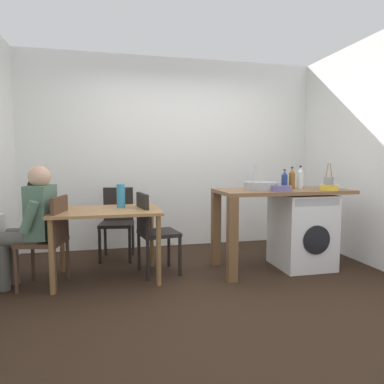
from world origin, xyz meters
name	(u,v)px	position (x,y,z in m)	size (l,w,h in m)	color
ground_plane	(203,286)	(0.00, 0.00, 0.00)	(5.46, 5.46, 0.00)	black
wall_back	(173,154)	(0.00, 1.75, 1.35)	(4.60, 0.10, 2.70)	white
dining_table	(107,219)	(-0.93, 0.46, 0.64)	(1.10, 0.76, 0.74)	#9E7042
chair_person_seat	(50,236)	(-1.47, 0.34, 0.51)	(0.47, 0.47, 0.90)	#4C3323
chair_opposite	(152,229)	(-0.45, 0.49, 0.51)	(0.47, 0.47, 0.90)	black
chair_spare_by_wall	(117,219)	(-0.82, 1.23, 0.51)	(0.46, 0.46, 0.90)	black
seated_person	(32,220)	(-1.63, 0.37, 0.67)	(0.54, 0.54, 1.20)	#595651
kitchen_counter	(265,204)	(0.82, 0.37, 0.76)	(1.50, 0.68, 0.92)	brown
washing_machine	(302,231)	(1.29, 0.37, 0.43)	(0.60, 0.61, 0.86)	white
sink_basin	(261,186)	(0.76, 0.37, 0.97)	(0.38, 0.38, 0.09)	#9EA0A5
tap	(255,177)	(0.76, 0.55, 1.06)	(0.02, 0.02, 0.28)	#B2B2B7
bottle_tall_green	(284,180)	(1.09, 0.45, 1.02)	(0.07, 0.07, 0.23)	navy
bottle_squat_brown	(292,179)	(1.19, 0.46, 1.04)	(0.07, 0.07, 0.26)	brown
bottle_clear_small	(300,178)	(1.30, 0.45, 1.04)	(0.07, 0.07, 0.27)	silver
mixing_bowl	(282,188)	(0.91, 0.17, 0.95)	(0.22, 0.22, 0.06)	slate
utensil_crock	(329,182)	(1.66, 0.42, 0.99)	(0.11, 0.11, 0.30)	gray
colander	(329,188)	(1.48, 0.15, 0.95)	(0.20, 0.20, 0.06)	gold
vase	(121,196)	(-0.78, 0.56, 0.87)	(0.09, 0.09, 0.26)	teal
scissors	(282,190)	(0.98, 0.27, 0.92)	(0.15, 0.06, 0.01)	#B2B2B7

